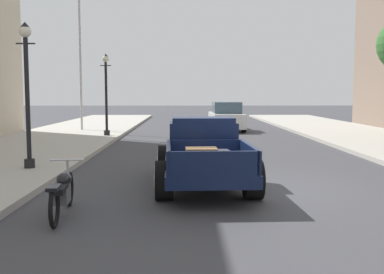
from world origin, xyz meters
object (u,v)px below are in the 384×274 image
(motorcycle_parked, at_px, (62,191))
(flagpole, at_px, (84,26))
(street_lamp_far, at_px, (106,88))
(street_lamp_near, at_px, (27,84))
(hotrod_truck_navy, at_px, (203,152))
(car_background_white, at_px, (226,117))

(motorcycle_parked, xyz_separation_m, flagpole, (-3.34, 17.34, 5.33))
(street_lamp_far, height_order, flagpole, flagpole)
(street_lamp_near, bearing_deg, street_lamp_far, 87.40)
(street_lamp_near, xyz_separation_m, flagpole, (-1.30, 13.00, 3.39))
(motorcycle_parked, bearing_deg, hotrod_truck_navy, 47.84)
(street_lamp_near, bearing_deg, hotrod_truck_navy, -18.28)
(street_lamp_far, distance_m, flagpole, 5.14)
(hotrod_truck_navy, bearing_deg, street_lamp_far, 110.62)
(hotrod_truck_navy, relative_size, street_lamp_far, 1.30)
(hotrod_truck_navy, xyz_separation_m, street_lamp_far, (-4.16, 11.06, 1.63))
(motorcycle_parked, xyz_separation_m, street_lamp_far, (-1.61, 13.89, 1.94))
(motorcycle_parked, height_order, street_lamp_far, street_lamp_far)
(flagpole, bearing_deg, hotrod_truck_navy, -67.88)
(hotrod_truck_navy, distance_m, flagpole, 16.45)
(hotrod_truck_navy, bearing_deg, car_background_white, 82.97)
(hotrod_truck_navy, distance_m, motorcycle_parked, 3.82)
(hotrod_truck_navy, height_order, flagpole, flagpole)
(flagpole, bearing_deg, motorcycle_parked, -79.08)
(hotrod_truck_navy, relative_size, flagpole, 0.54)
(motorcycle_parked, relative_size, street_lamp_near, 0.55)
(flagpole, bearing_deg, street_lamp_near, -84.27)
(car_background_white, relative_size, street_lamp_near, 1.13)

